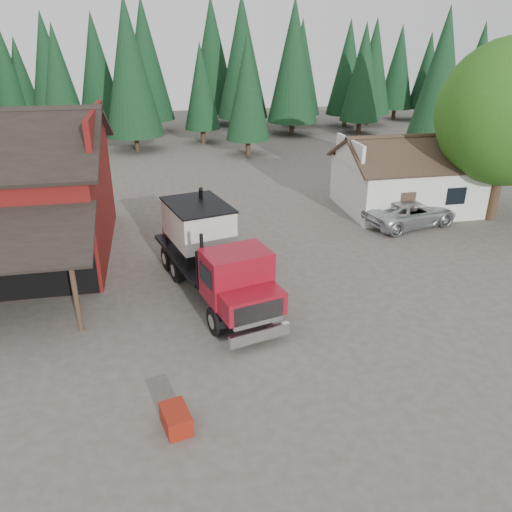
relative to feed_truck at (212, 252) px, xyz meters
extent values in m
plane|color=#4F493E|center=(0.37, -4.03, -1.92)|extent=(120.00, 120.00, 0.00)
cube|color=maroon|center=(-4.63, 5.97, 4.08)|extent=(0.25, 7.00, 2.00)
cylinder|color=#382619|center=(-5.23, -1.93, -0.52)|extent=(0.20, 0.20, 2.80)
cube|color=silver|center=(13.37, 8.97, -0.42)|extent=(8.00, 6.00, 3.00)
cube|color=#38281E|center=(13.37, 7.47, 1.83)|extent=(8.60, 3.42, 1.80)
cube|color=#38281E|center=(13.37, 10.47, 1.83)|extent=(8.60, 3.42, 1.80)
cube|color=silver|center=(9.37, 8.97, 1.83)|extent=(0.20, 4.20, 1.50)
cube|color=silver|center=(17.37, 8.97, 1.83)|extent=(0.20, 4.20, 1.50)
cube|color=#38281E|center=(11.87, 5.95, -0.92)|extent=(0.90, 0.06, 2.00)
cube|color=black|center=(14.87, 5.95, -0.32)|extent=(1.20, 0.06, 1.00)
cylinder|color=#382619|center=(17.37, 5.97, -0.32)|extent=(0.60, 0.60, 3.20)
sphere|color=#275E15|center=(17.37, 5.97, 4.28)|extent=(8.00, 8.00, 8.00)
sphere|color=#275E15|center=(16.17, 6.77, 3.08)|extent=(4.40, 4.40, 4.40)
cylinder|color=#382619|center=(6.37, 25.97, -1.12)|extent=(0.44, 0.44, 1.60)
cone|color=black|center=(6.37, 25.97, 3.98)|extent=(3.96, 3.96, 9.00)
cylinder|color=#382619|center=(22.37, 21.97, -1.12)|extent=(0.44, 0.44, 1.60)
cone|color=black|center=(22.37, 21.97, 4.98)|extent=(4.84, 4.84, 11.00)
cylinder|color=#382619|center=(-3.63, 29.97, -1.12)|extent=(0.44, 0.44, 1.60)
cone|color=black|center=(-3.63, 29.97, 5.48)|extent=(5.28, 5.28, 12.00)
cylinder|color=black|center=(-0.28, -3.18, -1.37)|extent=(0.61, 1.15, 1.10)
cylinder|color=black|center=(1.75, -2.67, -1.37)|extent=(0.61, 1.15, 1.10)
cylinder|color=black|center=(-1.45, 1.46, -1.37)|extent=(0.61, 1.15, 1.10)
cylinder|color=black|center=(0.58, 1.97, -1.37)|extent=(0.61, 1.15, 1.10)
cylinder|color=black|center=(-1.79, 2.81, -1.37)|extent=(0.61, 1.15, 1.10)
cylinder|color=black|center=(0.23, 3.32, -1.37)|extent=(0.61, 1.15, 1.10)
cube|color=black|center=(-0.05, 0.16, -0.98)|extent=(3.16, 8.58, 0.40)
cube|color=silver|center=(1.11, -4.43, -1.37)|extent=(2.27, 0.73, 0.45)
cube|color=silver|center=(1.08, -4.33, -0.58)|extent=(1.86, 0.56, 0.90)
cube|color=maroon|center=(0.94, -3.75, -0.43)|extent=(2.49, 1.80, 0.85)
cube|color=maroon|center=(0.62, -2.49, 0.12)|extent=(2.73, 2.23, 1.84)
cube|color=black|center=(0.82, -3.27, 0.42)|extent=(2.05, 0.59, 0.90)
cylinder|color=black|center=(-0.56, -1.87, 0.67)|extent=(0.17, 0.17, 1.79)
cube|color=black|center=(0.38, -1.53, 0.07)|extent=(2.40, 0.71, 1.60)
cube|color=black|center=(-0.39, 1.52, -0.71)|extent=(3.88, 6.23, 0.16)
cube|color=beige|center=(-0.39, 1.52, 0.77)|extent=(3.03, 3.75, 1.60)
cone|color=beige|center=(-0.39, 1.52, -0.23)|extent=(2.66, 2.66, 0.70)
cube|color=black|center=(-0.39, 1.52, 1.59)|extent=(3.15, 3.87, 0.08)
cylinder|color=black|center=(-0.15, 3.02, 0.67)|extent=(0.21, 2.21, 3.04)
cube|color=maroon|center=(-1.55, 3.69, -0.43)|extent=(0.77, 0.92, 0.45)
cylinder|color=silver|center=(1.57, -1.59, -1.08)|extent=(0.79, 1.10, 0.56)
imported|color=#B8BBC0|center=(12.15, 5.97, -1.15)|extent=(5.98, 3.79, 1.54)
cube|color=maroon|center=(-2.00, -7.76, -1.62)|extent=(0.93, 1.23, 0.60)
camera|label=1|loc=(-1.95, -18.89, 8.28)|focal=35.00mm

